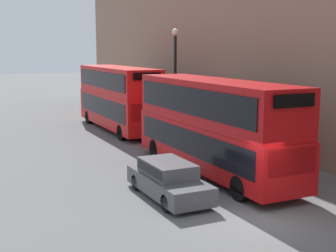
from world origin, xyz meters
TOP-DOWN VIEW (x-y plane):
  - ground_plane at (0.00, 0.00)m, footprint 200.00×200.00m
  - bus_leading at (1.60, 5.85)m, footprint 2.59×11.10m
  - bus_second_in_queue at (1.60, 18.87)m, footprint 2.59×10.67m
  - car_dark_sedan at (-1.80, 3.49)m, footprint 1.75×4.54m
  - street_lamp at (3.72, 14.03)m, footprint 0.44×0.44m
  - pedestrian at (3.75, 13.23)m, footprint 0.36×0.36m

SIDE VIEW (x-z plane):
  - ground_plane at x=0.00m, z-range 0.00..0.00m
  - car_dark_sedan at x=-1.80m, z-range 0.04..1.47m
  - pedestrian at x=3.75m, z-range -0.07..1.64m
  - bus_leading at x=1.60m, z-range 0.22..4.57m
  - bus_second_in_queue at x=1.60m, z-range 0.23..4.70m
  - street_lamp at x=3.72m, z-range 0.78..7.76m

